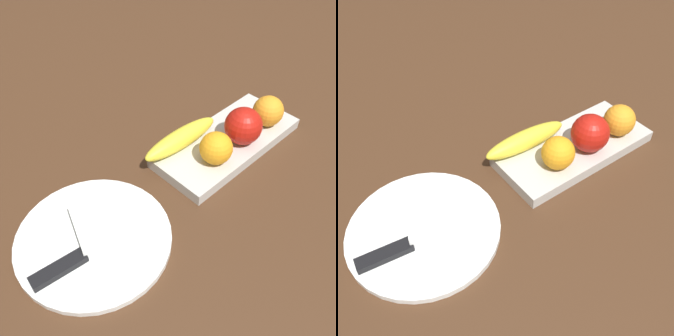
{
  "view_description": "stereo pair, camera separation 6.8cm",
  "coord_description": "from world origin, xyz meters",
  "views": [
    {
      "loc": [
        -0.48,
        -0.37,
        0.54
      ],
      "look_at": [
        -0.14,
        -0.02,
        0.05
      ],
      "focal_mm": 40.86,
      "sensor_mm": 36.0,
      "label": 1
    },
    {
      "loc": [
        -0.43,
        -0.41,
        0.54
      ],
      "look_at": [
        -0.14,
        -0.02,
        0.05
      ],
      "focal_mm": 40.86,
      "sensor_mm": 36.0,
      "label": 2
    }
  ],
  "objects": [
    {
      "name": "ground_plane",
      "position": [
        0.0,
        0.0,
        0.0
      ],
      "size": [
        2.4,
        2.4,
        0.0
      ],
      "primitive_type": "plane",
      "color": "#432918"
    },
    {
      "name": "fruit_tray",
      "position": [
        0.03,
        -0.02,
        0.01
      ],
      "size": [
        0.32,
        0.14,
        0.02
      ],
      "primitive_type": "cube",
      "color": "beige",
      "rests_on": "ground_plane"
    },
    {
      "name": "apple",
      "position": [
        0.04,
        -0.04,
        0.06
      ],
      "size": [
        0.08,
        0.08,
        0.08
      ],
      "primitive_type": "sphere",
      "color": "#B2170F",
      "rests_on": "fruit_tray"
    },
    {
      "name": "banana",
      "position": [
        -0.06,
        0.03,
        0.04
      ],
      "size": [
        0.18,
        0.04,
        0.04
      ],
      "primitive_type": "ellipsoid",
      "rotation": [
        0.0,
        0.0,
        -0.03
      ],
      "color": "yellow",
      "rests_on": "fruit_tray"
    },
    {
      "name": "orange_near_apple",
      "position": [
        0.12,
        -0.04,
        0.06
      ],
      "size": [
        0.06,
        0.06,
        0.06
      ],
      "primitive_type": "sphere",
      "color": "orange",
      "rests_on": "fruit_tray"
    },
    {
      "name": "orange_near_banana",
      "position": [
        -0.04,
        -0.04,
        0.06
      ],
      "size": [
        0.06,
        0.06,
        0.06
      ],
      "primitive_type": "sphere",
      "color": "orange",
      "rests_on": "fruit_tray"
    },
    {
      "name": "dinner_plate",
      "position": [
        -0.31,
        -0.02,
        0.01
      ],
      "size": [
        0.26,
        0.26,
        0.01
      ],
      "primitive_type": "cylinder",
      "color": "white",
      "rests_on": "ground_plane"
    },
    {
      "name": "folded_napkin",
      "position": [
        -0.28,
        -0.02,
        0.02
      ],
      "size": [
        0.14,
        0.13,
        0.03
      ],
      "primitive_type": "cube",
      "rotation": [
        0.0,
        0.0,
        -0.34
      ],
      "color": "white",
      "rests_on": "dinner_plate"
    },
    {
      "name": "knife",
      "position": [
        -0.37,
        -0.03,
        0.02
      ],
      "size": [
        0.18,
        0.04,
        0.01
      ],
      "rotation": [
        0.0,
        0.0,
        -0.12
      ],
      "color": "silver",
      "rests_on": "dinner_plate"
    }
  ]
}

